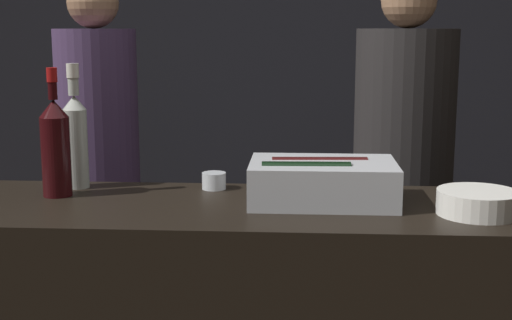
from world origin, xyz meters
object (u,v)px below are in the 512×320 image
object	(u,v)px
bowl_white	(478,202)
white_wine_bottle	(76,135)
person_in_hoodie	(99,159)
person_blond_tee	(402,172)
candle_votive	(214,181)
ice_bin_with_bottles	(321,180)
red_wine_bottle_tall	(55,145)

from	to	relation	value
bowl_white	white_wine_bottle	size ratio (longest dim) A/B	0.57
person_in_hoodie	person_blond_tee	size ratio (longest dim) A/B	1.00
person_blond_tee	person_in_hoodie	bearing A→B (deg)	-127.79
person_blond_tee	white_wine_bottle	bearing A→B (deg)	-88.34
bowl_white	candle_votive	size ratio (longest dim) A/B	2.93
person_in_hoodie	ice_bin_with_bottles	bearing A→B (deg)	147.37
person_blond_tee	ice_bin_with_bottles	bearing A→B (deg)	-53.64
ice_bin_with_bottles	white_wine_bottle	xyz separation A→B (m)	(-0.73, 0.14, 0.10)
bowl_white	white_wine_bottle	world-z (taller)	white_wine_bottle
candle_votive	person_in_hoodie	distance (m)	1.03
bowl_white	person_in_hoodie	xyz separation A→B (m)	(-1.31, 1.09, -0.10)
person_in_hoodie	red_wine_bottle_tall	bearing A→B (deg)	113.63
candle_votive	white_wine_bottle	distance (m)	0.44
candle_votive	red_wine_bottle_tall	world-z (taller)	red_wine_bottle_tall
candle_votive	person_blond_tee	distance (m)	0.97
ice_bin_with_bottles	white_wine_bottle	bearing A→B (deg)	169.16
white_wine_bottle	red_wine_bottle_tall	distance (m)	0.11
bowl_white	red_wine_bottle_tall	xyz separation A→B (m)	(-1.16, 0.14, 0.11)
white_wine_bottle	person_in_hoodie	xyz separation A→B (m)	(-0.18, 0.84, -0.23)
ice_bin_with_bottles	person_in_hoodie	bearing A→B (deg)	132.80
candle_votive	red_wine_bottle_tall	bearing A→B (deg)	-165.33
red_wine_bottle_tall	person_blond_tee	world-z (taller)	person_blond_tee
candle_votive	person_in_hoodie	world-z (taller)	person_in_hoodie
ice_bin_with_bottles	red_wine_bottle_tall	bearing A→B (deg)	177.71
bowl_white	person_in_hoodie	bearing A→B (deg)	140.29
candle_votive	white_wine_bottle	bearing A→B (deg)	-179.28
white_wine_bottle	person_in_hoodie	distance (m)	0.89
ice_bin_with_bottles	white_wine_bottle	world-z (taller)	white_wine_bottle
red_wine_bottle_tall	person_blond_tee	bearing A→B (deg)	36.35
red_wine_bottle_tall	candle_votive	bearing A→B (deg)	14.67
ice_bin_with_bottles	candle_votive	distance (m)	0.35
red_wine_bottle_tall	bowl_white	bearing A→B (deg)	-6.80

